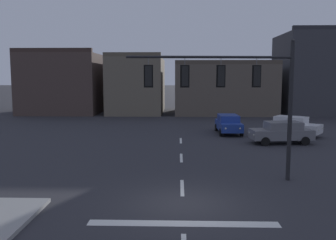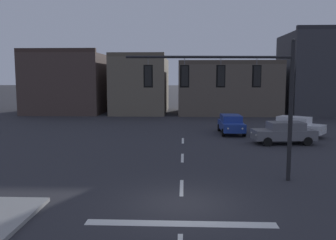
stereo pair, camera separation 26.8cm
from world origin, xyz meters
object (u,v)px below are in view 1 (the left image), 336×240
at_px(car_lot_nearside, 282,132).
at_px(car_lot_middle, 292,126).
at_px(signal_mast_near_side, 234,85).
at_px(car_lot_farside, 228,124).

bearing_deg(car_lot_nearside, car_lot_middle, 62.67).
relative_size(signal_mast_near_side, car_lot_middle, 1.66).
distance_m(signal_mast_near_side, car_lot_middle, 15.49).
bearing_deg(car_lot_farside, car_lot_middle, -12.53).
height_order(car_lot_middle, car_lot_farside, same).
distance_m(car_lot_nearside, car_lot_farside, 5.73).
bearing_deg(car_lot_farside, car_lot_nearside, -55.40).
relative_size(signal_mast_near_side, car_lot_nearside, 1.67).
bearing_deg(car_lot_nearside, signal_mast_near_side, -117.09).
height_order(signal_mast_near_side, car_lot_farside, signal_mast_near_side).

